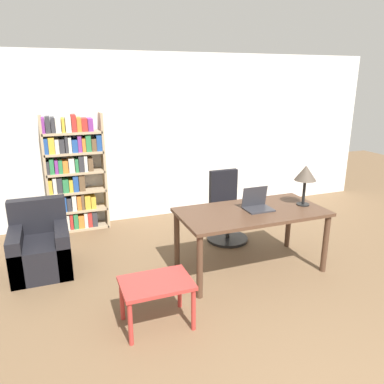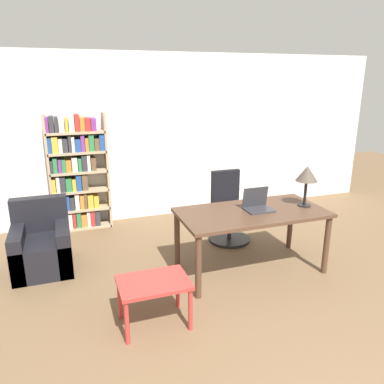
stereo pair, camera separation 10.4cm
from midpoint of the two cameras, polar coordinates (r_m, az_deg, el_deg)
wall_back at (r=6.32m, az=-3.80°, el=8.32°), size 8.00×0.06×2.70m
desk at (r=4.57m, az=9.72°, el=-3.96°), size 1.77×0.89×0.77m
laptop at (r=4.59m, az=10.60°, el=-1.96°), size 0.33×0.25×0.26m
table_lamp at (r=4.77m, az=17.71°, el=2.48°), size 0.27×0.27×0.51m
office_chair at (r=5.50m, az=6.04°, el=-3.07°), size 0.60×0.60×1.02m
side_table_blue at (r=3.66m, az=-5.02°, el=-14.32°), size 0.67×0.47×0.47m
armchair at (r=5.03m, az=-21.30°, el=-7.83°), size 0.68×0.77×0.85m
bookshelf at (r=6.00m, az=-16.76°, el=2.68°), size 0.89×0.28×1.81m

